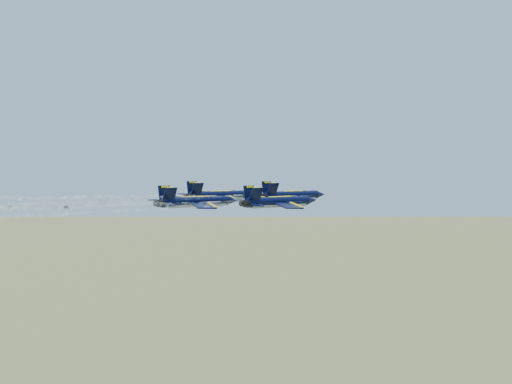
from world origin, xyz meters
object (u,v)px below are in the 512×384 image
Objects in this scene: jet_lead at (293,195)px; jet_left at (220,195)px; jet_right at (280,202)px; jet_slot at (197,202)px.

jet_left is (-11.43, -8.17, 0.00)m from jet_lead.
jet_right is 13.95m from jet_slot.
jet_right is at bearing 51.01° from jet_slot.
jet_right is 1.00× the size of jet_slot.
jet_lead and jet_slot have the same top height.
jet_left and jet_slot have the same top height.
jet_left is 17.54m from jet_right.
jet_slot is (5.63, -12.78, 0.00)m from jet_left.
jet_right and jet_slot have the same top height.
jet_left and jet_right have the same top height.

